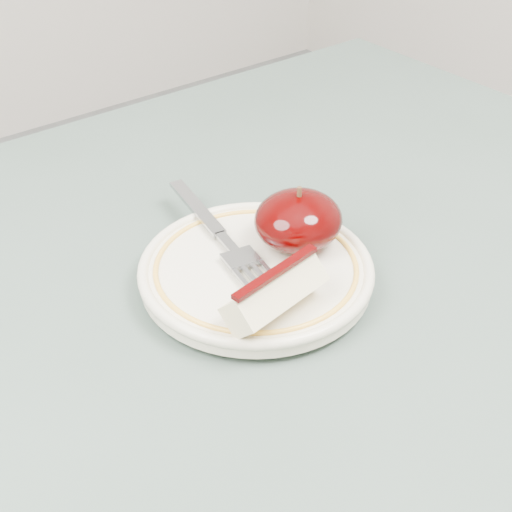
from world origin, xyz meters
TOP-DOWN VIEW (x-y plane):
  - table at (0.00, 0.00)m, footprint 0.90×0.90m
  - plate at (-0.03, 0.08)m, footprint 0.19×0.19m
  - apple_half at (0.02, 0.09)m, footprint 0.07×0.07m
  - apple_wedge at (-0.05, 0.03)m, footprint 0.09×0.05m
  - fork at (-0.03, 0.13)m, footprint 0.05×0.18m

SIDE VIEW (x-z plane):
  - table at x=0.00m, z-range 0.29..1.04m
  - plate at x=-0.03m, z-range 0.75..0.77m
  - fork at x=-0.03m, z-range 0.77..0.78m
  - apple_wedge at x=-0.05m, z-range 0.77..0.81m
  - apple_half at x=0.02m, z-range 0.76..0.82m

